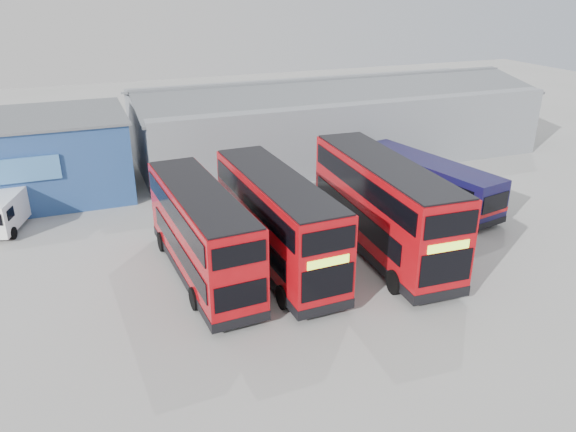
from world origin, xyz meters
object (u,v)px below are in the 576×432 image
(double_decker_right, at_px, (383,208))
(office_block, at_px, (27,157))
(double_decker_left, at_px, (202,235))
(double_decker_centre, at_px, (277,223))
(panel_van, at_px, (4,209))
(maintenance_shed, at_px, (332,120))
(single_decker_blue, at_px, (426,182))

(double_decker_right, bearing_deg, office_block, 140.68)
(office_block, distance_m, double_decker_left, 16.28)
(double_decker_centre, bearing_deg, double_decker_right, -7.51)
(double_decker_centre, bearing_deg, double_decker_left, 175.09)
(double_decker_left, relative_size, double_decker_right, 0.90)
(office_block, xyz_separation_m, double_decker_right, (16.70, -15.01, -0.19))
(double_decker_left, xyz_separation_m, panel_van, (-8.96, 9.50, -1.01))
(maintenance_shed, distance_m, panel_van, 24.25)
(double_decker_right, bearing_deg, double_decker_centre, 177.16)
(double_decker_centre, distance_m, double_decker_right, 5.42)
(office_block, bearing_deg, maintenance_shed, 5.21)
(single_decker_blue, bearing_deg, panel_van, -23.93)
(double_decker_left, relative_size, single_decker_blue, 0.99)
(double_decker_left, distance_m, double_decker_centre, 3.57)
(office_block, distance_m, maintenance_shed, 22.09)
(single_decker_blue, height_order, panel_van, single_decker_blue)
(double_decker_left, xyz_separation_m, double_decker_right, (8.96, -0.70, 0.24))
(office_block, xyz_separation_m, panel_van, (-1.22, -4.82, -1.45))
(double_decker_centre, relative_size, panel_van, 2.17)
(double_decker_left, distance_m, double_decker_right, 8.99)
(single_decker_blue, relative_size, panel_van, 2.10)
(panel_van, bearing_deg, double_decker_centre, -20.30)
(maintenance_shed, bearing_deg, panel_van, -163.62)
(double_decker_centre, distance_m, panel_van, 15.86)
(maintenance_shed, relative_size, single_decker_blue, 2.93)
(maintenance_shed, xyz_separation_m, panel_van, (-23.22, -6.82, -1.47))
(double_decker_left, distance_m, panel_van, 13.10)
(double_decker_right, height_order, single_decker_blue, double_decker_right)
(office_block, relative_size, maintenance_shed, 0.40)
(maintenance_shed, relative_size, panel_van, 6.15)
(double_decker_left, bearing_deg, panel_van, -50.07)
(maintenance_shed, height_order, double_decker_right, maintenance_shed)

